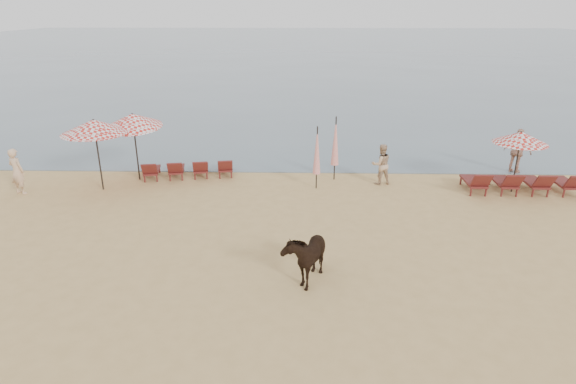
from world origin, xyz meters
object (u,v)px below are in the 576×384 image
umbrella_open_left_a (94,127)px  beachgoer_right_a (381,164)px  lounger_cluster_right (521,182)px  umbrella_open_left_b (133,120)px  cow (306,254)px  beachgoer_left (17,171)px  umbrella_closed_left (317,151)px  umbrella_open_right (521,138)px  beachgoer_right_b (518,151)px  lounger_cluster_left (189,168)px  umbrella_closed_right (335,141)px

umbrella_open_left_a → beachgoer_right_a: 10.47m
lounger_cluster_right → umbrella_open_left_a: umbrella_open_left_a is taller
umbrella_open_left_a → umbrella_open_left_b: (1.01, 1.11, -0.02)m
cow → beachgoer_left: size_ratio=0.96×
umbrella_open_left_b → umbrella_closed_left: (6.86, -0.78, -0.90)m
umbrella_open_right → beachgoer_right_a: (-4.66, 0.75, -1.25)m
beachgoer_right_a → beachgoer_right_b: beachgoer_right_b is taller
umbrella_open_right → beachgoer_right_a: umbrella_open_right is taller
lounger_cluster_left → umbrella_closed_left: umbrella_closed_left is taller
umbrella_open_left_b → umbrella_open_right: (13.97, -0.99, -0.31)m
umbrella_open_left_b → beachgoer_right_a: size_ratio=1.75×
lounger_cluster_right → umbrella_closed_left: 7.43m
umbrella_open_left_b → lounger_cluster_left: bearing=5.5°
beachgoer_left → beachgoer_right_a: 13.18m
lounger_cluster_right → beachgoer_right_b: (0.72, 2.26, 0.49)m
lounger_cluster_left → beachgoer_left: 6.01m
umbrella_closed_right → umbrella_open_right: bearing=-10.6°
umbrella_open_left_b → umbrella_closed_left: bearing=-10.1°
umbrella_closed_left → lounger_cluster_right: bearing=-2.5°
beachgoer_right_b → umbrella_open_right: bearing=108.4°
umbrella_open_left_b → cow: umbrella_open_left_b is taller
lounger_cluster_left → cow: bearing=-68.8°
umbrella_closed_right → umbrella_closed_left: bearing=-126.4°
umbrella_closed_right → lounger_cluster_right: bearing=-11.2°
cow → beachgoer_right_b: (8.52, 8.31, 0.23)m
cow → beachgoer_left: bearing=171.6°
umbrella_open_right → umbrella_open_left_b: bearing=174.2°
umbrella_open_left_b → beachgoer_left: size_ratio=1.61×
lounger_cluster_left → umbrella_closed_left: size_ratio=1.55×
umbrella_open_right → umbrella_closed_left: (-7.10, 0.21, -0.59)m
lounger_cluster_left → umbrella_open_right: (12.09, -1.29, 1.65)m
lounger_cluster_left → cow: cow is taller
umbrella_closed_left → umbrella_closed_right: umbrella_closed_right is taller
lounger_cluster_right → beachgoer_right_b: size_ratio=2.13×
lounger_cluster_right → umbrella_open_right: (-0.25, 0.11, 1.60)m
umbrella_closed_left → cow: 6.44m
lounger_cluster_left → umbrella_closed_right: bearing=-11.1°
umbrella_closed_left → beachgoer_right_a: bearing=12.5°
lounger_cluster_left → umbrella_closed_right: size_ratio=1.46×
lounger_cluster_right → umbrella_closed_right: umbrella_closed_right is taller
cow → beachgoer_left: beachgoer_left is taller
lounger_cluster_left → beachgoer_right_b: bearing=-6.4°
lounger_cluster_right → umbrella_closed_left: umbrella_closed_left is taller
umbrella_open_right → cow: size_ratio=1.39×
beachgoer_left → beachgoer_right_b: 18.94m
umbrella_open_left_b → umbrella_open_right: bearing=-7.6°
cow → lounger_cluster_right: bearing=57.9°
umbrella_open_right → beachgoer_right_a: 4.89m
lounger_cluster_right → umbrella_closed_left: bearing=178.4°
umbrella_closed_left → lounger_cluster_left: bearing=167.8°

